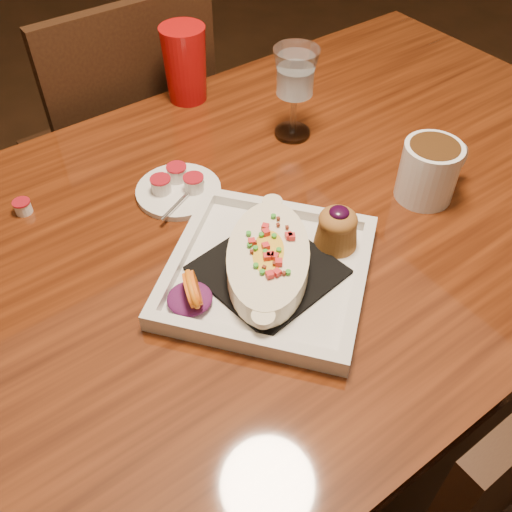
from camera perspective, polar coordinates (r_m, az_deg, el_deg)
floor at (r=1.57m, az=1.37°, el=-16.43°), size 7.00×7.00×0.00m
table at (r=1.04m, az=1.99°, el=0.48°), size 1.50×0.90×0.75m
chair_far at (r=1.55m, az=-12.70°, el=10.15°), size 0.42×0.42×0.93m
plate at (r=0.85m, az=1.75°, el=-0.62°), size 0.40×0.40×0.08m
coffee_mug at (r=1.01m, az=17.06°, el=8.35°), size 0.14×0.10×0.10m
goblet at (r=1.09m, az=3.95°, el=17.39°), size 0.08×0.08×0.18m
saucer at (r=1.00m, az=-7.78°, el=6.70°), size 0.15×0.15×0.10m
creamer_loose at (r=1.04m, az=-22.30°, el=4.58°), size 0.03×0.03×0.02m
red_tumbler at (r=1.23m, az=-7.11°, el=18.50°), size 0.09×0.09×0.15m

